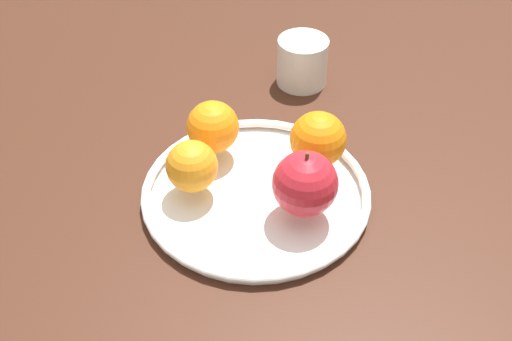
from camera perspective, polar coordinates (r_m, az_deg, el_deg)
name	(u,v)px	position (r cm, az deg, el deg)	size (l,w,h in cm)	color
ground_plane	(256,208)	(83.22, 0.00, -3.47)	(145.42, 145.42, 4.00)	#3F2014
fruit_bowl	(256,192)	(81.16, 0.00, -2.03)	(30.14, 30.14, 1.80)	white
apple	(305,184)	(75.32, 4.56, -1.23)	(8.22, 8.22, 9.02)	red
orange_front_right	(213,127)	(84.56, -4.02, 4.04)	(7.25, 7.25, 7.25)	orange
orange_back_left	(192,166)	(78.96, -5.95, 0.40)	(6.77, 6.77, 6.77)	orange
orange_front_left	(318,139)	(82.35, 5.76, 2.87)	(7.62, 7.62, 7.62)	orange
ambient_mug	(302,61)	(101.16, 4.27, 10.07)	(11.55, 8.14, 7.77)	white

